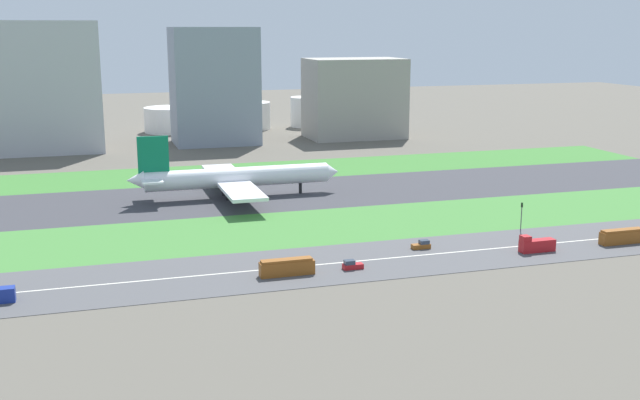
{
  "coord_description": "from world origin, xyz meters",
  "views": [
    {
      "loc": [
        -68.24,
        -227.34,
        50.74
      ],
      "look_at": [
        -9.91,
        -36.5,
        6.0
      ],
      "focal_mm": 43.35,
      "sensor_mm": 36.0,
      "label": 1
    }
  ],
  "objects_px": {
    "car_0": "(422,245)",
    "truck_2": "(536,245)",
    "terminal_building": "(27,87)",
    "office_tower": "(354,98)",
    "hangar_building": "(214,86)",
    "fuel_tank_centre": "(247,116)",
    "bus_1": "(287,267)",
    "fuel_tank_east": "(307,112)",
    "airliner": "(233,178)",
    "bus_0": "(622,236)",
    "traffic_light": "(521,214)",
    "car_2": "(352,265)",
    "fuel_tank_west": "(170,120)"
  },
  "relations": [
    {
      "from": "bus_1",
      "to": "office_tower",
      "type": "relative_size",
      "value": 0.26
    },
    {
      "from": "car_2",
      "to": "car_0",
      "type": "relative_size",
      "value": 1.0
    },
    {
      "from": "bus_0",
      "to": "traffic_light",
      "type": "distance_m",
      "value": 24.64
    },
    {
      "from": "bus_1",
      "to": "office_tower",
      "type": "xyz_separation_m",
      "value": [
        82.71,
        192.0,
        16.51
      ]
    },
    {
      "from": "car_2",
      "to": "terminal_building",
      "type": "distance_m",
      "value": 207.58
    },
    {
      "from": "airliner",
      "to": "traffic_light",
      "type": "bearing_deg",
      "value": -43.61
    },
    {
      "from": "bus_1",
      "to": "fuel_tank_centre",
      "type": "height_order",
      "value": "fuel_tank_centre"
    },
    {
      "from": "hangar_building",
      "to": "fuel_tank_east",
      "type": "distance_m",
      "value": 73.66
    },
    {
      "from": "car_2",
      "to": "airliner",
      "type": "bearing_deg",
      "value": -81.96
    },
    {
      "from": "fuel_tank_east",
      "to": "fuel_tank_centre",
      "type": "bearing_deg",
      "value": 180.0
    },
    {
      "from": "fuel_tank_west",
      "to": "terminal_building",
      "type": "bearing_deg",
      "value": -144.18
    },
    {
      "from": "airliner",
      "to": "hangar_building",
      "type": "relative_size",
      "value": 1.28
    },
    {
      "from": "traffic_light",
      "to": "hangar_building",
      "type": "relative_size",
      "value": 0.14
    },
    {
      "from": "hangar_building",
      "to": "fuel_tank_centre",
      "type": "bearing_deg",
      "value": 62.29
    },
    {
      "from": "car_2",
      "to": "fuel_tank_east",
      "type": "xyz_separation_m",
      "value": [
        58.34,
        237.0,
        6.79
      ]
    },
    {
      "from": "bus_0",
      "to": "hangar_building",
      "type": "xyz_separation_m",
      "value": [
        -65.84,
        192.0,
        23.61
      ]
    },
    {
      "from": "bus_1",
      "to": "fuel_tank_west",
      "type": "bearing_deg",
      "value": -90.52
    },
    {
      "from": "airliner",
      "to": "fuel_tank_centre",
      "type": "bearing_deg",
      "value": 76.75
    },
    {
      "from": "bus_1",
      "to": "hangar_building",
      "type": "xyz_separation_m",
      "value": [
        17.16,
        192.0,
        23.61
      ]
    },
    {
      "from": "car_0",
      "to": "terminal_building",
      "type": "bearing_deg",
      "value": 117.66
    },
    {
      "from": "terminal_building",
      "to": "fuel_tank_east",
      "type": "bearing_deg",
      "value": 18.71
    },
    {
      "from": "terminal_building",
      "to": "truck_2",
      "type": "bearing_deg",
      "value": -58.08
    },
    {
      "from": "hangar_building",
      "to": "fuel_tank_west",
      "type": "xyz_separation_m",
      "value": [
        -15.0,
        45.0,
        -19.34
      ]
    },
    {
      "from": "car_0",
      "to": "airliner",
      "type": "bearing_deg",
      "value": 115.09
    },
    {
      "from": "hangar_building",
      "to": "fuel_tank_west",
      "type": "distance_m",
      "value": 51.22
    },
    {
      "from": "traffic_light",
      "to": "fuel_tank_centre",
      "type": "height_order",
      "value": "fuel_tank_centre"
    },
    {
      "from": "bus_1",
      "to": "fuel_tank_east",
      "type": "distance_m",
      "value": 247.98
    },
    {
      "from": "car_0",
      "to": "fuel_tank_east",
      "type": "xyz_separation_m",
      "value": [
        37.52,
        227.0,
        6.79
      ]
    },
    {
      "from": "car_0",
      "to": "bus_1",
      "type": "bearing_deg",
      "value": -164.15
    },
    {
      "from": "bus_1",
      "to": "fuel_tank_east",
      "type": "xyz_separation_m",
      "value": [
        72.73,
        237.0,
        5.89
      ]
    },
    {
      "from": "bus_1",
      "to": "bus_0",
      "type": "bearing_deg",
      "value": -180.0
    },
    {
      "from": "fuel_tank_centre",
      "to": "hangar_building",
      "type": "bearing_deg",
      "value": -117.71
    },
    {
      "from": "office_tower",
      "to": "fuel_tank_centre",
      "type": "height_order",
      "value": "office_tower"
    },
    {
      "from": "airliner",
      "to": "fuel_tank_centre",
      "type": "xyz_separation_m",
      "value": [
        37.43,
        159.0,
        0.58
      ]
    },
    {
      "from": "car_0",
      "to": "fuel_tank_west",
      "type": "relative_size",
      "value": 0.17
    },
    {
      "from": "bus_0",
      "to": "traffic_light",
      "type": "bearing_deg",
      "value": -47.24
    },
    {
      "from": "bus_0",
      "to": "traffic_light",
      "type": "xyz_separation_m",
      "value": [
        -16.64,
        17.99,
        2.47
      ]
    },
    {
      "from": "terminal_building",
      "to": "office_tower",
      "type": "distance_m",
      "value": 143.13
    },
    {
      "from": "car_0",
      "to": "truck_2",
      "type": "height_order",
      "value": "truck_2"
    },
    {
      "from": "bus_0",
      "to": "hangar_building",
      "type": "distance_m",
      "value": 204.34
    },
    {
      "from": "bus_0",
      "to": "truck_2",
      "type": "xyz_separation_m",
      "value": [
        -23.57,
        -0.0,
        -0.15
      ]
    },
    {
      "from": "hangar_building",
      "to": "truck_2",
      "type": "bearing_deg",
      "value": -77.58
    },
    {
      "from": "bus_0",
      "to": "car_2",
      "type": "bearing_deg",
      "value": 0.0
    },
    {
      "from": "airliner",
      "to": "terminal_building",
      "type": "bearing_deg",
      "value": 119.14
    },
    {
      "from": "car_0",
      "to": "terminal_building",
      "type": "height_order",
      "value": "terminal_building"
    },
    {
      "from": "car_2",
      "to": "bus_0",
      "type": "relative_size",
      "value": 0.38
    },
    {
      "from": "bus_1",
      "to": "traffic_light",
      "type": "xyz_separation_m",
      "value": [
        66.36,
        17.99,
        2.47
      ]
    },
    {
      "from": "traffic_light",
      "to": "fuel_tank_east",
      "type": "distance_m",
      "value": 219.12
    },
    {
      "from": "bus_1",
      "to": "truck_2",
      "type": "height_order",
      "value": "truck_2"
    },
    {
      "from": "car_0",
      "to": "car_2",
      "type": "bearing_deg",
      "value": -154.35
    }
  ]
}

